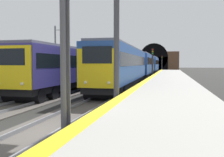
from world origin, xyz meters
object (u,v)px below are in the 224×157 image
train_main_approaching (143,65)px  railway_signal_near (63,26)px  overhead_signal_gantry (39,8)px  catenary_mast_near (56,53)px  railway_signal_mid (152,61)px  railway_signal_far (162,62)px  train_adjacent_platform (104,65)px

train_main_approaching → railway_signal_near: 37.23m
train_main_approaching → overhead_signal_gantry: size_ratio=6.58×
overhead_signal_gantry → catenary_mast_near: size_ratio=1.09×
railway_signal_mid → railway_signal_near: bearing=0.0°
train_main_approaching → railway_signal_far: bearing=176.7°
overhead_signal_gantry → catenary_mast_near: bearing=23.4°
railway_signal_far → overhead_signal_gantry: overhead_signal_gantry is taller
railway_signal_near → train_main_approaching: bearing=-177.3°
railway_signal_far → train_main_approaching: bearing=-2.6°
railway_signal_far → catenary_mast_near: 50.85m
train_main_approaching → train_adjacent_platform: 10.73m
railway_signal_mid → train_main_approaching: bearing=-149.6°
train_adjacent_platform → railway_signal_near: railway_signal_near is taller
catenary_mast_near → railway_signal_mid: bearing=-62.7°
train_main_approaching → catenary_mast_near: (-9.85, 11.44, 1.67)m
train_adjacent_platform → catenary_mast_near: (-0.04, 7.09, 1.77)m
railway_signal_mid → railway_signal_far: 42.27m
railway_signal_far → overhead_signal_gantry: bearing=-3.2°
train_adjacent_platform → railway_signal_far: 49.44m
railway_signal_near → overhead_signal_gantry: (5.94, 3.95, 1.93)m
railway_signal_mid → overhead_signal_gantry: bearing=-8.0°
railway_signal_far → catenary_mast_near: size_ratio=0.64×
train_adjacent_platform → railway_signal_near: 28.07m
train_adjacent_platform → railway_signal_mid: railway_signal_mid is taller
train_main_approaching → railway_signal_mid: size_ratio=11.45×
railway_signal_near → railway_signal_far: bearing=-180.0°
railway_signal_far → catenary_mast_near: bearing=-15.1°
train_main_approaching → railway_signal_far: (39.24, -1.77, 0.68)m
train_adjacent_platform → catenary_mast_near: catenary_mast_near is taller
railway_signal_mid → train_adjacent_platform: bearing=-42.1°
train_main_approaching → train_adjacent_platform: train_adjacent_platform is taller
railway_signal_mid → catenary_mast_near: 14.91m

